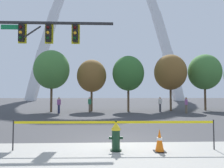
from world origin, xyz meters
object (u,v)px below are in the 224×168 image
fire_hydrant (116,136)px  traffic_cone_by_hydrant (160,141)px  pedestrian_standing_center (90,104)px  pedestrian_near_trees (186,105)px  traffic_signal_gantry (28,48)px  pedestrian_walking_left (160,104)px  pedestrian_walking_right (59,105)px  monument_arch (106,27)px

fire_hydrant → traffic_cone_by_hydrant: (1.38, -0.16, -0.11)m
fire_hydrant → pedestrian_standing_center: pedestrian_standing_center is taller
traffic_cone_by_hydrant → pedestrian_near_trees: 15.32m
traffic_signal_gantry → pedestrian_walking_left: size_ratio=4.04×
fire_hydrant → pedestrian_walking_right: 14.83m
fire_hydrant → monument_arch: monument_arch is taller
traffic_cone_by_hydrant → monument_arch: monument_arch is taller
traffic_signal_gantry → pedestrian_standing_center: 12.17m
pedestrian_walking_left → pedestrian_walking_right: (-10.49, -1.52, 0.00)m
traffic_cone_by_hydrant → monument_arch: size_ratio=0.01×
traffic_signal_gantry → pedestrian_near_trees: 15.90m
traffic_cone_by_hydrant → pedestrian_near_trees: pedestrian_near_trees is taller
pedestrian_standing_center → pedestrian_walking_right: (-2.92, -1.49, 0.00)m
pedestrian_walking_right → pedestrian_standing_center: bearing=27.0°
pedestrian_walking_left → traffic_cone_by_hydrant: bearing=-105.2°
fire_hydrant → pedestrian_walking_right: bearing=109.0°
traffic_cone_by_hydrant → pedestrian_walking_left: bearing=74.8°
pedestrian_standing_center → traffic_signal_gantry: bearing=-102.1°
pedestrian_walking_right → traffic_signal_gantry: bearing=-87.3°
pedestrian_standing_center → pedestrian_walking_right: same height
traffic_cone_by_hydrant → pedestrian_standing_center: (-3.29, 15.67, 0.46)m
monument_arch → pedestrian_standing_center: 49.07m
traffic_signal_gantry → pedestrian_near_trees: traffic_signal_gantry is taller
monument_arch → pedestrian_near_trees: (7.64, -45.12, -22.88)m
fire_hydrant → traffic_signal_gantry: bearing=136.8°
traffic_cone_by_hydrant → traffic_signal_gantry: (-5.74, 4.26, 3.91)m
pedestrian_walking_left → pedestrian_near_trees: same height
traffic_signal_gantry → pedestrian_standing_center: bearing=77.9°
fire_hydrant → pedestrian_standing_center: 15.63m
pedestrian_walking_left → pedestrian_walking_right: size_ratio=1.00×
pedestrian_standing_center → pedestrian_near_trees: bearing=-10.3°
pedestrian_near_trees → pedestrian_walking_left: bearing=140.2°
pedestrian_walking_left → pedestrian_walking_right: bearing=-171.8°
pedestrian_near_trees → pedestrian_standing_center: bearing=169.7°
monument_arch → pedestrian_walking_right: size_ratio=34.43×
fire_hydrant → traffic_signal_gantry: 7.09m
pedestrian_walking_left → pedestrian_near_trees: size_ratio=1.00×
monument_arch → traffic_cone_by_hydrant: bearing=-88.8°
pedestrian_walking_right → pedestrian_near_trees: (12.63, -0.27, 0.00)m
traffic_signal_gantry → pedestrian_standing_center: (2.45, 11.41, -3.45)m
traffic_signal_gantry → pedestrian_walking_right: traffic_signal_gantry is taller
monument_arch → pedestrian_walking_left: 49.31m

